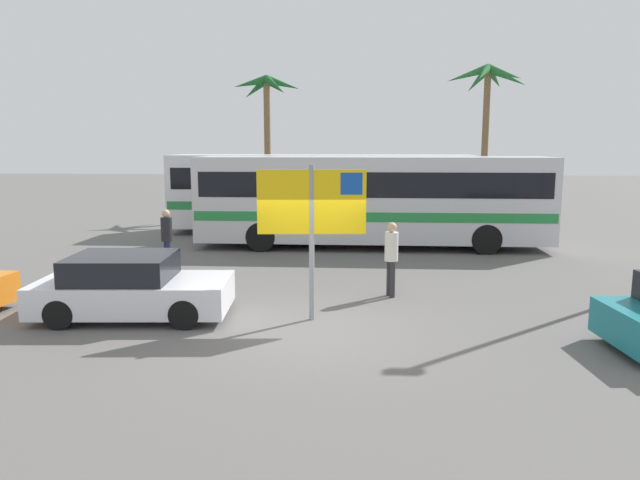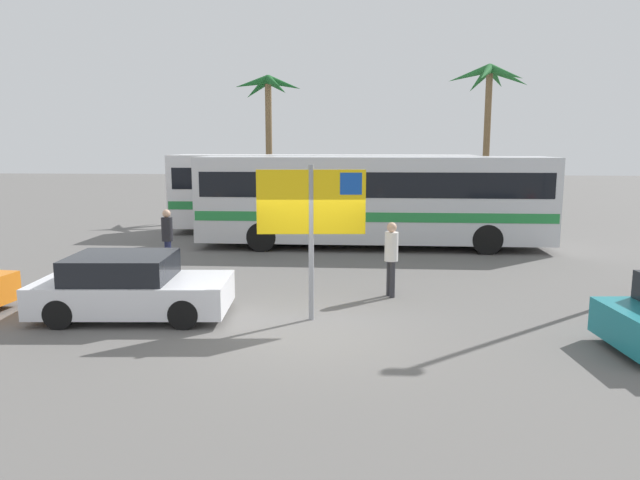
{
  "view_description": "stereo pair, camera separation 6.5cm",
  "coord_description": "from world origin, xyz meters",
  "px_view_note": "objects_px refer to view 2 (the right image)",
  "views": [
    {
      "loc": [
        0.96,
        -10.97,
        3.6
      ],
      "look_at": [
        -0.0,
        3.14,
        1.3
      ],
      "focal_mm": 33.12,
      "sensor_mm": 36.0,
      "label": 1
    },
    {
      "loc": [
        1.02,
        -10.97,
        3.6
      ],
      "look_at": [
        -0.0,
        3.14,
        1.3
      ],
      "focal_mm": 33.12,
      "sensor_mm": 36.0,
      "label": 2
    }
  ],
  "objects_px": {
    "car_white": "(131,287)",
    "pedestrian_by_bus": "(391,253)",
    "ferry_sign": "(314,208)",
    "bus_front_coach": "(373,197)",
    "pedestrian_near_sign": "(167,234)",
    "bus_rear_coach": "(322,189)"
  },
  "relations": [
    {
      "from": "bus_front_coach",
      "to": "pedestrian_near_sign",
      "type": "relative_size",
      "value": 6.88
    },
    {
      "from": "bus_rear_coach",
      "to": "car_white",
      "type": "relative_size",
      "value": 2.97
    },
    {
      "from": "bus_front_coach",
      "to": "pedestrian_by_bus",
      "type": "xyz_separation_m",
      "value": [
        0.34,
        -6.9,
        -0.72
      ]
    },
    {
      "from": "ferry_sign",
      "to": "bus_front_coach",
      "type": "bearing_deg",
      "value": 76.79
    },
    {
      "from": "bus_rear_coach",
      "to": "pedestrian_near_sign",
      "type": "relative_size",
      "value": 6.88
    },
    {
      "from": "bus_front_coach",
      "to": "pedestrian_near_sign",
      "type": "xyz_separation_m",
      "value": [
        -5.94,
        -4.33,
        -0.74
      ]
    },
    {
      "from": "bus_front_coach",
      "to": "bus_rear_coach",
      "type": "height_order",
      "value": "same"
    },
    {
      "from": "car_white",
      "to": "pedestrian_near_sign",
      "type": "height_order",
      "value": "pedestrian_near_sign"
    },
    {
      "from": "bus_front_coach",
      "to": "bus_rear_coach",
      "type": "relative_size",
      "value": 1.0
    },
    {
      "from": "car_white",
      "to": "pedestrian_by_bus",
      "type": "bearing_deg",
      "value": 16.39
    },
    {
      "from": "bus_front_coach",
      "to": "pedestrian_by_bus",
      "type": "distance_m",
      "value": 6.95
    },
    {
      "from": "ferry_sign",
      "to": "car_white",
      "type": "distance_m",
      "value": 4.2
    },
    {
      "from": "bus_front_coach",
      "to": "car_white",
      "type": "bearing_deg",
      "value": -120.05
    },
    {
      "from": "bus_front_coach",
      "to": "pedestrian_near_sign",
      "type": "bearing_deg",
      "value": -143.92
    },
    {
      "from": "bus_front_coach",
      "to": "ferry_sign",
      "type": "xyz_separation_m",
      "value": [
        -1.34,
        -8.9,
        0.54
      ]
    },
    {
      "from": "pedestrian_near_sign",
      "to": "bus_rear_coach",
      "type": "bearing_deg",
      "value": 24.91
    },
    {
      "from": "pedestrian_near_sign",
      "to": "ferry_sign",
      "type": "bearing_deg",
      "value": -82.63
    },
    {
      "from": "bus_front_coach",
      "to": "pedestrian_near_sign",
      "type": "height_order",
      "value": "bus_front_coach"
    },
    {
      "from": "ferry_sign",
      "to": "car_white",
      "type": "relative_size",
      "value": 0.78
    },
    {
      "from": "pedestrian_near_sign",
      "to": "pedestrian_by_bus",
      "type": "relative_size",
      "value": 0.98
    },
    {
      "from": "car_white",
      "to": "pedestrian_near_sign",
      "type": "bearing_deg",
      "value": 95.17
    },
    {
      "from": "pedestrian_by_bus",
      "to": "ferry_sign",
      "type": "bearing_deg",
      "value": -151.96
    }
  ]
}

